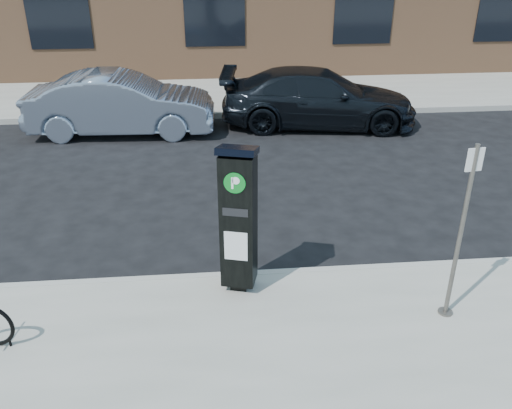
{
  "coord_description": "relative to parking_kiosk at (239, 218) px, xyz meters",
  "views": [
    {
      "loc": [
        -0.35,
        -6.73,
        4.67
      ],
      "look_at": [
        0.31,
        0.5,
        1.02
      ],
      "focal_mm": 38.0,
      "sensor_mm": 36.0,
      "label": 1
    }
  ],
  "objects": [
    {
      "name": "sidewalk_far",
      "position": [
        -0.0,
        14.35,
        -1.18
      ],
      "size": [
        60.0,
        12.0,
        0.15
      ],
      "primitive_type": "cube",
      "color": "gray",
      "rests_on": "ground"
    },
    {
      "name": "parking_kiosk",
      "position": [
        0.0,
        0.0,
        0.0
      ],
      "size": [
        0.59,
        0.55,
        2.16
      ],
      "rotation": [
        0.0,
        0.0,
        -0.27
      ],
      "color": "black",
      "rests_on": "sidewalk_near"
    },
    {
      "name": "curb_near",
      "position": [
        -0.0,
        0.33,
        -1.18
      ],
      "size": [
        60.0,
        0.12,
        0.16
      ],
      "primitive_type": "cube",
      "color": "#9E9B93",
      "rests_on": "ground"
    },
    {
      "name": "ground",
      "position": [
        -0.0,
        0.35,
        -1.26
      ],
      "size": [
        120.0,
        120.0,
        0.0
      ],
      "primitive_type": "plane",
      "color": "black",
      "rests_on": "ground"
    },
    {
      "name": "car_dark",
      "position": [
        2.59,
        7.52,
        -0.51
      ],
      "size": [
        5.35,
        2.7,
        1.49
      ],
      "primitive_type": "imported",
      "rotation": [
        0.0,
        0.0,
        1.45
      ],
      "color": "black",
      "rests_on": "ground"
    },
    {
      "name": "car_silver",
      "position": [
        -2.54,
        7.34,
        -0.49
      ],
      "size": [
        4.75,
        1.83,
        1.54
      ],
      "primitive_type": "imported",
      "rotation": [
        0.0,
        0.0,
        1.53
      ],
      "color": "#828FA5",
      "rests_on": "ground"
    },
    {
      "name": "sign_pole",
      "position": [
        2.68,
        -0.85,
        0.07
      ],
      "size": [
        0.21,
        0.19,
        2.38
      ],
      "rotation": [
        0.0,
        0.0,
        0.14
      ],
      "color": "#635C57",
      "rests_on": "sidewalk_near"
    },
    {
      "name": "curb_far",
      "position": [
        -0.0,
        8.37,
        -1.18
      ],
      "size": [
        60.0,
        0.12,
        0.16
      ],
      "primitive_type": "cube",
      "color": "#9E9B93",
      "rests_on": "ground"
    }
  ]
}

